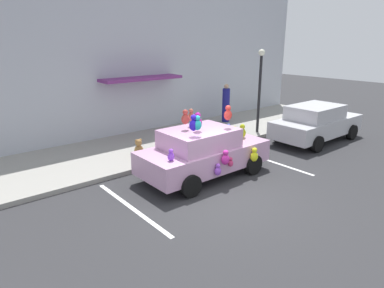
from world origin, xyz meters
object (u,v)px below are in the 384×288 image
at_px(plush_covered_car, 203,151).
at_px(pedestrian_near_shopfront, 226,104).
at_px(street_lamp_post, 260,82).
at_px(parked_sedan_behind, 316,123).
at_px(teddy_bear_on_sidewalk, 139,148).

xyz_separation_m(plush_covered_car, pedestrian_near_shopfront, (5.33, 4.38, 0.21)).
relative_size(street_lamp_post, pedestrian_near_shopfront, 1.90).
height_order(parked_sedan_behind, pedestrian_near_shopfront, pedestrian_near_shopfront).
bearing_deg(teddy_bear_on_sidewalk, street_lamp_post, -4.49).
relative_size(plush_covered_car, teddy_bear_on_sidewalk, 6.44).
bearing_deg(parked_sedan_behind, teddy_bear_on_sidewalk, 159.61).
xyz_separation_m(plush_covered_car, parked_sedan_behind, (6.22, -0.09, -0.02)).
height_order(teddy_bear_on_sidewalk, street_lamp_post, street_lamp_post).
height_order(plush_covered_car, parked_sedan_behind, plush_covered_car).
bearing_deg(plush_covered_car, teddy_bear_on_sidewalk, 108.02).
height_order(teddy_bear_on_sidewalk, pedestrian_near_shopfront, pedestrian_near_shopfront).
bearing_deg(parked_sedan_behind, street_lamp_post, 118.66).
xyz_separation_m(plush_covered_car, teddy_bear_on_sidewalk, (-0.82, 2.53, -0.37)).
bearing_deg(plush_covered_car, parked_sedan_behind, -0.84).
relative_size(teddy_bear_on_sidewalk, street_lamp_post, 0.18).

